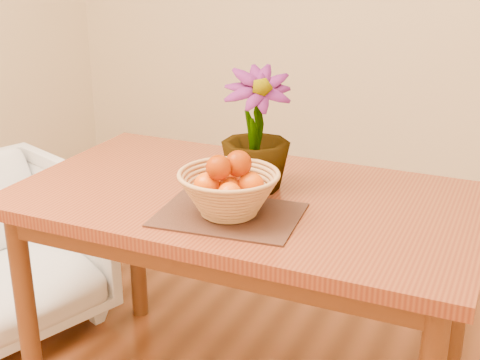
% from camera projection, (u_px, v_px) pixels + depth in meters
% --- Properties ---
extents(table, '(1.40, 0.80, 0.75)m').
position_uv_depth(table, '(246.00, 220.00, 2.04)').
color(table, brown).
rests_on(table, floor).
extents(placemat, '(0.42, 0.33, 0.01)m').
position_uv_depth(placemat, '(229.00, 215.00, 1.85)').
color(placemat, '#3E2016').
rests_on(placemat, table).
extents(wicker_basket, '(0.28, 0.28, 0.12)m').
position_uv_depth(wicker_basket, '(229.00, 195.00, 1.83)').
color(wicker_basket, '#AC7047').
rests_on(wicker_basket, placemat).
extents(orange_pile, '(0.18, 0.17, 0.13)m').
position_uv_depth(orange_pile, '(229.00, 176.00, 1.82)').
color(orange_pile, '#DB4703').
rests_on(orange_pile, wicker_basket).
extents(potted_plant, '(0.28, 0.28, 0.37)m').
position_uv_depth(potted_plant, '(256.00, 130.00, 1.99)').
color(potted_plant, '#144213').
rests_on(potted_plant, table).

